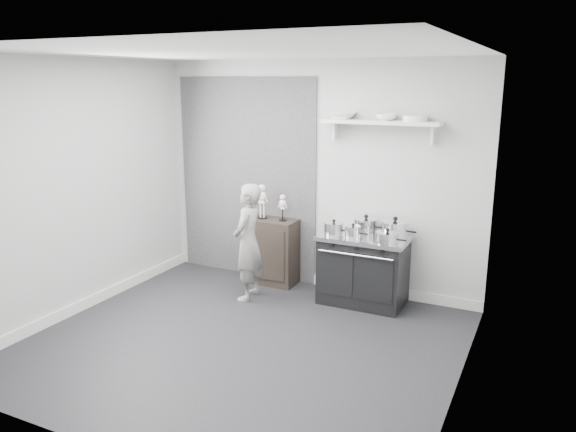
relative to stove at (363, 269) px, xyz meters
name	(u,v)px	position (x,y,z in m)	size (l,w,h in m)	color
ground	(242,343)	(-0.72, -1.48, -0.40)	(4.00, 4.00, 0.00)	black
room_shell	(238,172)	(-0.81, -1.33, 1.24)	(4.02, 3.62, 2.71)	#ADADAB
wall_shelf	(381,123)	(0.08, 0.20, 1.61)	(1.30, 0.26, 0.24)	silver
stove	(363,269)	(0.00, 0.00, 0.00)	(0.98, 0.62, 0.79)	black
side_cabinet	(272,251)	(-1.22, 0.13, 0.01)	(0.62, 0.36, 0.81)	black
child	(248,242)	(-1.23, -0.44, 0.28)	(0.49, 0.32, 1.35)	gray
pot_front_left	(334,229)	(-0.32, -0.12, 0.46)	(0.30, 0.21, 0.18)	silver
pot_back_left	(366,225)	(-0.03, 0.14, 0.47)	(0.36, 0.28, 0.21)	silver
pot_back_right	(395,229)	(0.32, 0.08, 0.48)	(0.39, 0.30, 0.23)	silver
pot_front_right	(387,238)	(0.31, -0.18, 0.45)	(0.33, 0.24, 0.16)	silver
pot_front_center	(353,232)	(-0.09, -0.13, 0.46)	(0.27, 0.18, 0.16)	silver
skeleton_full	(262,199)	(-1.35, 0.13, 0.66)	(0.14, 0.09, 0.49)	beige
skeleton_torso	(283,206)	(-1.07, 0.13, 0.60)	(0.10, 0.07, 0.37)	beige
bowl_large	(342,116)	(-0.37, 0.19, 1.68)	(0.31, 0.31, 0.08)	white
bowl_small	(386,117)	(0.13, 0.19, 1.68)	(0.22, 0.22, 0.07)	white
plate_stack	(415,118)	(0.45, 0.19, 1.67)	(0.26, 0.26, 0.06)	white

